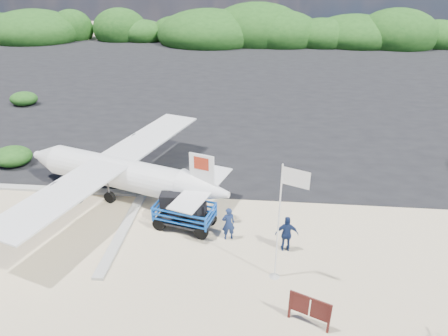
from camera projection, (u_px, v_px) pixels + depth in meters
The scene contains 11 objects.
ground at pixel (210, 256), 18.07m from camera, with size 160.00×160.00×0.00m, color beige.
asphalt_apron at pixel (243, 82), 44.65m from camera, with size 90.00×50.00×0.04m, color #B2B2B2, non-canonical shape.
lagoon at pixel (37, 226), 20.15m from camera, with size 9.00×7.00×0.40m, color #B2B2B2, non-canonical shape.
vegetation_band at pixel (251, 43), 66.80m from camera, with size 124.00×8.00×4.40m, color #B2B2B2, non-canonical shape.
baggage_cart at pixel (185, 227), 20.08m from camera, with size 3.12×1.78×1.56m, color blue, non-canonical shape.
flagpole at pixel (274, 276), 16.90m from camera, with size 1.07×0.44×5.34m, color white, non-canonical shape.
signboard at pixel (307, 325), 14.65m from camera, with size 1.65×0.16×1.36m, color #4E1B16, non-canonical shape.
crew_a at pixel (228, 224), 18.86m from camera, with size 0.63×0.41×1.72m, color #15244F.
crew_b at pixel (203, 180), 22.42m from camera, with size 0.93×0.72×1.91m, color #15244F.
crew_c at pixel (287, 234), 18.07m from camera, with size 1.05×0.44×1.80m, color #15244F.
aircraft_large at pixel (375, 112), 35.62m from camera, with size 15.22×15.22×4.57m, color #B2B2B2, non-canonical shape.
Camera 1 is at (1.96, -14.13, 11.81)m, focal length 32.00 mm.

